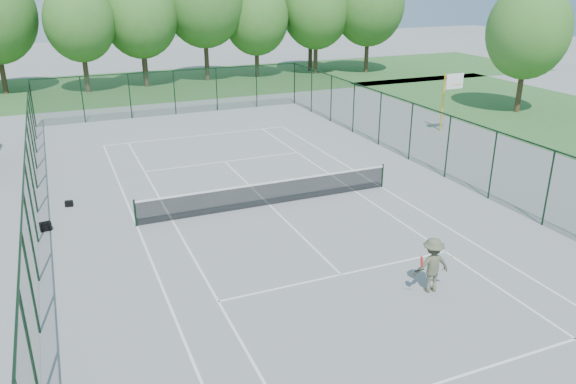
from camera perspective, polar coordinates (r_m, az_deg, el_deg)
name	(u,v)px	position (r m, az deg, el deg)	size (l,w,h in m)	color
ground	(269,205)	(23.63, -1.89, -1.33)	(140.00, 140.00, 0.00)	gray
grass_far	(146,85)	(51.79, -14.20, 10.47)	(80.00, 16.00, 0.01)	#3A6F31
court_lines	(269,205)	(23.63, -1.89, -1.32)	(11.05, 23.85, 0.01)	white
tennis_net	(269,192)	(23.41, -1.91, -0.03)	(11.08, 0.08, 1.10)	black
fence_enclosure	(269,170)	(23.08, -1.94, 2.25)	(18.05, 36.05, 3.02)	#1D3D24
tree_line_far	(140,14)	(51.09, -14.82, 17.07)	(39.40, 6.40, 9.70)	#483523
basketball_goal	(449,91)	(35.54, 16.07, 9.86)	(1.20, 1.43, 3.65)	gold
tree_side	(528,31)	(42.50, 23.23, 14.79)	(5.54, 5.54, 8.77)	#483523
sports_bag_a	(46,226)	(23.14, -23.41, -3.23)	(0.41, 0.25, 0.33)	black
sports_bag_b	(69,204)	(25.16, -21.36, -1.11)	(0.31, 0.19, 0.24)	black
tennis_player	(432,265)	(17.59, 14.42, -7.20)	(1.97, 0.94, 1.75)	#565A41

